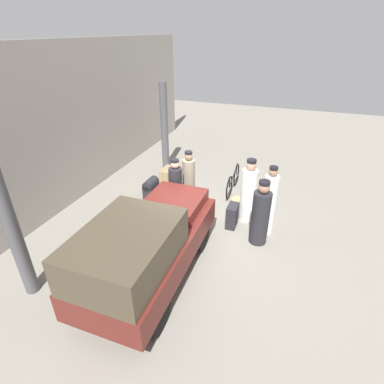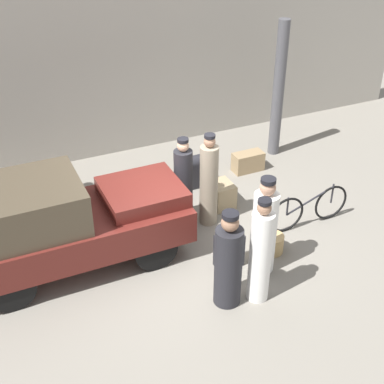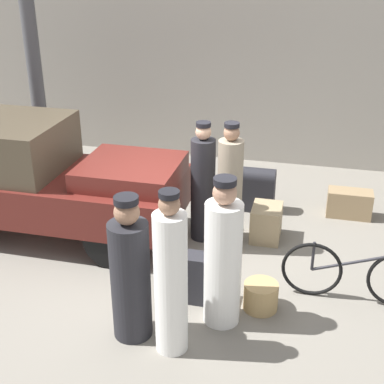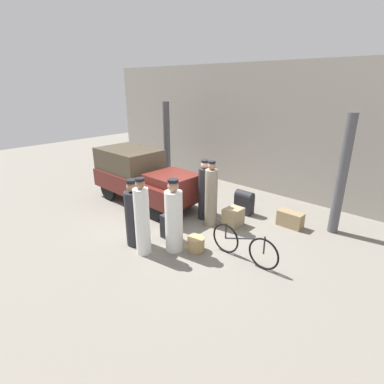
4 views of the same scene
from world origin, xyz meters
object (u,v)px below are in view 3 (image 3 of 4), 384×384
Objects in this scene: porter_lifting_near_truck at (171,280)px; porter_carrying_trunk at (130,275)px; truck at (36,174)px; suitcase_black_upright at (266,223)px; wicker_basket at (261,296)px; conductor_in_dark_uniform at (203,187)px; bicycle at (355,274)px; porter_with_bicycle at (230,193)px; suitcase_tan_flat at (349,203)px; trunk_wicker_pale at (258,188)px; porter_standing_middle at (223,259)px; trunk_umber_medium at (188,277)px.

porter_carrying_trunk is at bearing 165.59° from porter_lifting_near_truck.
truck is 3.45m from suitcase_black_upright.
truck is at bearing 161.63° from wicker_basket.
truck is 2.16× the size of conductor_in_dark_uniform.
bicycle is 0.93× the size of porter_with_bicycle.
wicker_basket is 0.22× the size of porter_lifting_near_truck.
suitcase_tan_flat is (1.71, 1.44, -0.65)m from porter_with_bicycle.
porter_lifting_near_truck reaches higher than wicker_basket.
porter_lifting_near_truck is 1.04× the size of conductor_in_dark_uniform.
trunk_wicker_pale reaches higher than suitcase_tan_flat.
truck is 2.21× the size of bicycle.
truck reaches higher than trunk_wicker_pale.
truck is 9.35× the size of wicker_basket.
truck is 2.15× the size of porter_standing_middle.
porter_with_bicycle is 1.65m from porter_standing_middle.
porter_with_bicycle is 1.04× the size of porter_standing_middle.
suitcase_tan_flat is (1.21, 1.04, -0.04)m from suitcase_black_upright.
trunk_umber_medium is (2.58, -1.17, -0.62)m from truck.
truck is 3.40m from porter_standing_middle.
trunk_wicker_pale is at bearing 82.72° from porter_lifting_near_truck.
porter_lifting_near_truck is at bearing -87.06° from trunk_umber_medium.
porter_standing_middle is at bearing -153.37° from bicycle.
trunk_umber_medium is (0.17, -1.55, -0.51)m from conductor_in_dark_uniform.
suitcase_black_upright is at bearing 66.51° from trunk_umber_medium.
porter_with_bicycle is at bearing 84.50° from porter_lifting_near_truck.
porter_standing_middle reaches higher than truck.
suitcase_black_upright is 1.60m from suitcase_tan_flat.
bicycle is 2.76× the size of trunk_umber_medium.
porter_carrying_trunk is (2.14, -1.94, -0.18)m from truck.
suitcase_tan_flat is at bearing 64.20° from porter_standing_middle.
porter_carrying_trunk is at bearing -119.80° from trunk_umber_medium.
truck is at bearing -170.42° from suitcase_black_upright.
porter_standing_middle is at bearing -82.50° from porter_with_bicycle.
bicycle is at bearing 34.92° from porter_lifting_near_truck.
porter_lifting_near_truck is 4.20m from suitcase_tan_flat.
bicycle is 2.01m from trunk_umber_medium.
suitcase_black_upright is at bearing 9.58° from truck.
porter_standing_middle reaches higher than trunk_wicker_pale.
bicycle is at bearing -90.21° from suitcase_tan_flat.
conductor_in_dark_uniform is at bearing 83.29° from porter_carrying_trunk.
bicycle is at bearing -47.10° from suitcase_black_upright.
porter_standing_middle reaches higher than porter_carrying_trunk.
truck reaches higher than bicycle.
porter_with_bicycle reaches higher than bicycle.
wicker_basket is 2.96m from suitcase_tan_flat.
porter_carrying_trunk reaches higher than wicker_basket.
porter_with_bicycle is (0.21, 2.23, 0.01)m from porter_lifting_near_truck.
suitcase_black_upright is 0.97m from trunk_wicker_pale.
bicycle is at bearing 21.47° from wicker_basket.
conductor_in_dark_uniform is (-0.21, 2.44, -0.04)m from porter_lifting_near_truck.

